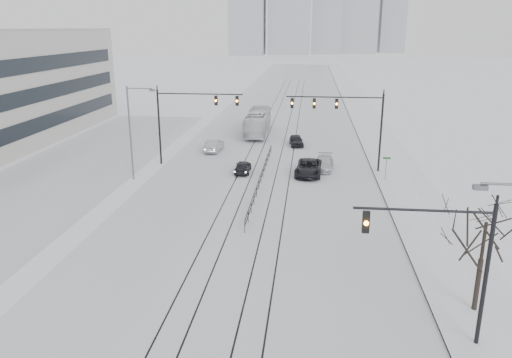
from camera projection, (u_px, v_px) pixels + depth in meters
name	position (u px, v px, depth m)	size (l,w,h in m)	color
road	(280.00, 125.00, 75.83)	(22.00, 260.00, 0.02)	silver
sidewalk_east	(371.00, 126.00, 74.42)	(5.00, 260.00, 0.16)	silver
curb	(354.00, 126.00, 74.68)	(0.10, 260.00, 0.12)	gray
parking_strip	(83.00, 164.00, 54.11)	(14.00, 60.00, 0.03)	silver
tram_rails	(270.00, 157.00, 56.81)	(5.30, 180.00, 0.01)	black
traffic_mast_near	(451.00, 255.00, 22.04)	(6.10, 0.37, 7.00)	black
traffic_mast_ne	(348.00, 116.00, 49.54)	(9.60, 0.37, 8.00)	black
traffic_mast_nw	(186.00, 113.00, 52.26)	(9.10, 0.37, 8.00)	black
street_light_west	(133.00, 127.00, 47.04)	(2.73, 0.25, 9.00)	#595B60
bare_tree	(485.00, 232.00, 24.67)	(4.40, 4.40, 6.10)	black
median_fence	(261.00, 178.00, 47.15)	(0.06, 24.00, 1.00)	black
street_sign	(386.00, 165.00, 47.53)	(0.70, 0.06, 2.40)	#595B60
sedan_sb_inner	(243.00, 167.00, 50.57)	(1.50, 3.73, 1.27)	black
sedan_sb_outer	(214.00, 146.00, 59.28)	(1.51, 4.34, 1.43)	#97999E
sedan_nb_front	(309.00, 168.00, 49.80)	(2.51, 5.44, 1.51)	black
sedan_nb_right	(324.00, 163.00, 51.78)	(1.86, 4.58, 1.33)	silver
sedan_nb_far	(296.00, 140.00, 62.23)	(1.56, 3.89, 1.33)	black
box_truck	(258.00, 122.00, 68.72)	(2.77, 11.83, 3.30)	silver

